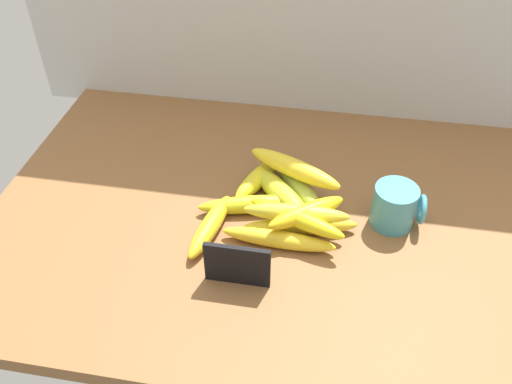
{
  "coord_description": "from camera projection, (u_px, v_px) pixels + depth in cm",
  "views": [
    {
      "loc": [
        9.08,
        -74.75,
        74.13
      ],
      "look_at": [
        -3.89,
        0.01,
        8.0
      ],
      "focal_mm": 37.89,
      "sensor_mm": 36.0,
      "label": 1
    }
  ],
  "objects": [
    {
      "name": "banana_3",
      "position": [
        258.0,
        178.0,
        1.09
      ],
      "size": [
        9.49,
        15.65,
        3.7
      ],
      "primitive_type": "ellipsoid",
      "rotation": [
        0.0,
        0.0,
        1.17
      ],
      "color": "yellow",
      "rests_on": "counter_top"
    },
    {
      "name": "banana_0",
      "position": [
        210.0,
        226.0,
        0.99
      ],
      "size": [
        6.53,
        17.42,
        3.4
      ],
      "primitive_type": "ellipsoid",
      "rotation": [
        0.0,
        0.0,
        1.38
      ],
      "color": "yellow",
      "rests_on": "counter_top"
    },
    {
      "name": "banana_8",
      "position": [
        296.0,
        213.0,
        0.96
      ],
      "size": [
        19.28,
        4.38,
        3.32
      ],
      "primitive_type": "ellipsoid",
      "rotation": [
        0.0,
        0.0,
        0.06
      ],
      "color": "yellow",
      "rests_on": "banana_6"
    },
    {
      "name": "banana_9",
      "position": [
        294.0,
        168.0,
        1.05
      ],
      "size": [
        19.85,
        12.12,
        3.77
      ],
      "primitive_type": "ellipsoid",
      "rotation": [
        0.0,
        0.0,
        2.7
      ],
      "color": "yellow",
      "rests_on": "banana_4"
    },
    {
      "name": "banana_1",
      "position": [
        251.0,
        205.0,
        1.03
      ],
      "size": [
        20.58,
        8.62,
        3.46
      ],
      "primitive_type": "ellipsoid",
      "rotation": [
        0.0,
        0.0,
        0.26
      ],
      "color": "yellow",
      "rests_on": "counter_top"
    },
    {
      "name": "banana_7",
      "position": [
        296.0,
        218.0,
        0.95
      ],
      "size": [
        18.59,
        9.78,
        3.22
      ],
      "primitive_type": "ellipsoid",
      "rotation": [
        0.0,
        0.0,
        -0.37
      ],
      "color": "yellow",
      "rests_on": "banana_6"
    },
    {
      "name": "banana_5",
      "position": [
        281.0,
        194.0,
        1.05
      ],
      "size": [
        15.49,
        16.53,
        4.31
      ],
      "primitive_type": "ellipsoid",
      "rotation": [
        0.0,
        0.0,
        2.3
      ],
      "color": "gold",
      "rests_on": "counter_top"
    },
    {
      "name": "counter_top",
      "position": [
        276.0,
        220.0,
        1.04
      ],
      "size": [
        110.0,
        76.0,
        3.0
      ],
      "primitive_type": "cube",
      "color": "brown",
      "rests_on": "ground"
    },
    {
      "name": "chalkboard_sign",
      "position": [
        237.0,
        266.0,
        0.88
      ],
      "size": [
        11.0,
        1.8,
        8.4
      ],
      "color": "black",
      "rests_on": "counter_top"
    },
    {
      "name": "banana_2",
      "position": [
        279.0,
        239.0,
        0.96
      ],
      "size": [
        20.62,
        4.08,
        3.24
      ],
      "primitive_type": "ellipsoid",
      "rotation": [
        0.0,
        0.0,
        3.1
      ],
      "color": "yellow",
      "rests_on": "counter_top"
    },
    {
      "name": "banana_4",
      "position": [
        299.0,
        188.0,
        1.06
      ],
      "size": [
        12.51,
        15.01,
        4.01
      ],
      "primitive_type": "ellipsoid",
      "rotation": [
        0.0,
        0.0,
        2.2
      ],
      "color": "#9CAE3A",
      "rests_on": "counter_top"
    },
    {
      "name": "coffee_mug",
      "position": [
        395.0,
        206.0,
        0.99
      ],
      "size": [
        9.51,
        8.01,
        8.16
      ],
      "color": "teal",
      "rests_on": "counter_top"
    },
    {
      "name": "banana_6",
      "position": [
        300.0,
        226.0,
        0.99
      ],
      "size": [
        21.19,
        7.54,
        3.3
      ],
      "primitive_type": "ellipsoid",
      "rotation": [
        0.0,
        0.0,
        0.21
      ],
      "color": "yellow",
      "rests_on": "counter_top"
    },
    {
      "name": "banana_10",
      "position": [
        307.0,
        213.0,
        0.96
      ],
      "size": [
        14.42,
        12.31,
        3.42
      ],
      "primitive_type": "ellipsoid",
      "rotation": [
        0.0,
        0.0,
        0.66
      ],
      "color": "yellow",
      "rests_on": "banana_6"
    }
  ]
}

